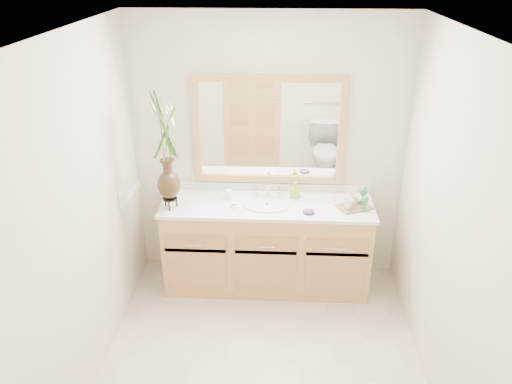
# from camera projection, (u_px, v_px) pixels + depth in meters

# --- Properties ---
(floor) EXTENTS (2.60, 2.60, 0.00)m
(floor) POSITION_uv_depth(u_px,v_px,m) (262.00, 362.00, 3.77)
(floor) COLOR beige
(floor) RESTS_ON ground
(ceiling) EXTENTS (2.40, 2.60, 0.02)m
(ceiling) POSITION_uv_depth(u_px,v_px,m) (264.00, 33.00, 2.73)
(ceiling) COLOR white
(ceiling) RESTS_ON wall_back
(wall_back) EXTENTS (2.40, 0.02, 2.40)m
(wall_back) POSITION_uv_depth(u_px,v_px,m) (269.00, 152.00, 4.42)
(wall_back) COLOR beige
(wall_back) RESTS_ON floor
(wall_front) EXTENTS (2.40, 0.02, 2.40)m
(wall_front) POSITION_uv_depth(u_px,v_px,m) (251.00, 378.00, 2.08)
(wall_front) COLOR beige
(wall_front) RESTS_ON floor
(wall_left) EXTENTS (0.02, 2.60, 2.40)m
(wall_left) POSITION_uv_depth(u_px,v_px,m) (82.00, 220.00, 3.30)
(wall_left) COLOR beige
(wall_left) RESTS_ON floor
(wall_right) EXTENTS (0.02, 2.60, 2.40)m
(wall_right) POSITION_uv_depth(u_px,v_px,m) (450.00, 229.00, 3.19)
(wall_right) COLOR beige
(wall_right) RESTS_ON floor
(vanity) EXTENTS (1.80, 0.55, 0.80)m
(vanity) POSITION_uv_depth(u_px,v_px,m) (267.00, 246.00, 4.51)
(vanity) COLOR tan
(vanity) RESTS_ON floor
(counter) EXTENTS (1.84, 0.57, 0.03)m
(counter) POSITION_uv_depth(u_px,v_px,m) (267.00, 205.00, 4.33)
(counter) COLOR white
(counter) RESTS_ON vanity
(sink) EXTENTS (0.38, 0.34, 0.23)m
(sink) POSITION_uv_depth(u_px,v_px,m) (267.00, 210.00, 4.33)
(sink) COLOR white
(sink) RESTS_ON counter
(mirror) EXTENTS (1.32, 0.04, 0.97)m
(mirror) POSITION_uv_depth(u_px,v_px,m) (269.00, 131.00, 4.31)
(mirror) COLOR white
(mirror) RESTS_ON wall_back
(switch_plate) EXTENTS (0.02, 0.12, 0.12)m
(switch_plate) POSITION_uv_depth(u_px,v_px,m) (122.00, 198.00, 4.09)
(switch_plate) COLOR white
(switch_plate) RESTS_ON wall_left
(flower_vase) EXTENTS (0.22, 0.22, 0.91)m
(flower_vase) POSITION_uv_depth(u_px,v_px,m) (165.00, 139.00, 3.98)
(flower_vase) COLOR black
(flower_vase) RESTS_ON counter
(tumbler) EXTENTS (0.06, 0.06, 0.08)m
(tumbler) POSITION_uv_depth(u_px,v_px,m) (229.00, 194.00, 4.40)
(tumbler) COLOR white
(tumbler) RESTS_ON counter
(soap_dish) EXTENTS (0.09, 0.09, 0.03)m
(soap_dish) POSITION_uv_depth(u_px,v_px,m) (235.00, 205.00, 4.28)
(soap_dish) COLOR white
(soap_dish) RESTS_ON counter
(soap_bottle) EXTENTS (0.08, 0.09, 0.14)m
(soap_bottle) POSITION_uv_depth(u_px,v_px,m) (295.00, 191.00, 4.39)
(soap_bottle) COLOR #8CC62E
(soap_bottle) RESTS_ON counter
(purple_dish) EXTENTS (0.11, 0.10, 0.04)m
(purple_dish) POSITION_uv_depth(u_px,v_px,m) (308.00, 212.00, 4.15)
(purple_dish) COLOR #58297B
(purple_dish) RESTS_ON counter
(tray) EXTENTS (0.32, 0.28, 0.01)m
(tray) POSITION_uv_depth(u_px,v_px,m) (354.00, 207.00, 4.25)
(tray) COLOR brown
(tray) RESTS_ON counter
(mug_left) EXTENTS (0.10, 0.09, 0.09)m
(mug_left) POSITION_uv_depth(u_px,v_px,m) (348.00, 203.00, 4.20)
(mug_left) COLOR white
(mug_left) RESTS_ON tray
(mug_right) EXTENTS (0.11, 0.10, 0.09)m
(mug_right) POSITION_uv_depth(u_px,v_px,m) (354.00, 198.00, 4.28)
(mug_right) COLOR white
(mug_right) RESTS_ON tray
(goblet_front) EXTENTS (0.06, 0.06, 0.13)m
(goblet_front) POSITION_uv_depth(u_px,v_px,m) (365.00, 201.00, 4.15)
(goblet_front) COLOR #2A7E41
(goblet_front) RESTS_ON tray
(goblet_back) EXTENTS (0.07, 0.07, 0.16)m
(goblet_back) POSITION_uv_depth(u_px,v_px,m) (363.00, 192.00, 4.25)
(goblet_back) COLOR #2A7E41
(goblet_back) RESTS_ON tray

